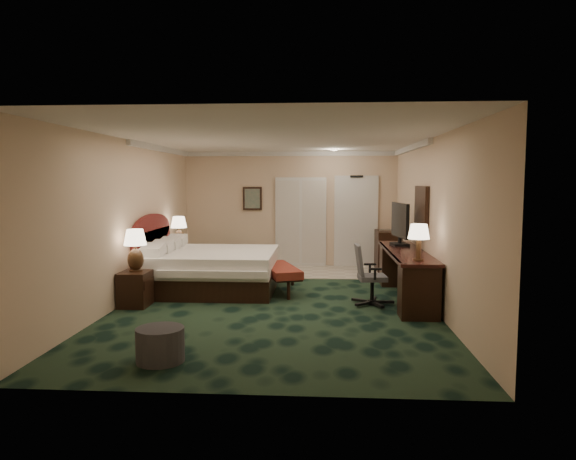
# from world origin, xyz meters

# --- Properties ---
(floor) EXTENTS (5.00, 7.50, 0.00)m
(floor) POSITION_xyz_m (0.00, 0.00, 0.00)
(floor) COLOR black
(floor) RESTS_ON ground
(ceiling) EXTENTS (5.00, 7.50, 0.00)m
(ceiling) POSITION_xyz_m (0.00, 0.00, 2.70)
(ceiling) COLOR silver
(ceiling) RESTS_ON wall_back
(wall_back) EXTENTS (5.00, 0.00, 2.70)m
(wall_back) POSITION_xyz_m (0.00, 3.75, 1.35)
(wall_back) COLOR beige
(wall_back) RESTS_ON ground
(wall_front) EXTENTS (5.00, 0.00, 2.70)m
(wall_front) POSITION_xyz_m (0.00, -3.75, 1.35)
(wall_front) COLOR beige
(wall_front) RESTS_ON ground
(wall_left) EXTENTS (0.00, 7.50, 2.70)m
(wall_left) POSITION_xyz_m (-2.50, 0.00, 1.35)
(wall_left) COLOR beige
(wall_left) RESTS_ON ground
(wall_right) EXTENTS (0.00, 7.50, 2.70)m
(wall_right) POSITION_xyz_m (2.50, 0.00, 1.35)
(wall_right) COLOR beige
(wall_right) RESTS_ON ground
(crown_molding) EXTENTS (5.00, 7.50, 0.10)m
(crown_molding) POSITION_xyz_m (0.00, 0.00, 2.65)
(crown_molding) COLOR silver
(crown_molding) RESTS_ON wall_back
(tile_patch) EXTENTS (3.20, 1.70, 0.01)m
(tile_patch) POSITION_xyz_m (0.90, 2.90, 0.01)
(tile_patch) COLOR #B5AB98
(tile_patch) RESTS_ON ground
(headboard) EXTENTS (0.12, 2.00, 1.40)m
(headboard) POSITION_xyz_m (-2.44, 1.00, 0.70)
(headboard) COLOR #511115
(headboard) RESTS_ON ground
(entry_door) EXTENTS (1.02, 0.06, 2.18)m
(entry_door) POSITION_xyz_m (1.55, 3.72, 1.05)
(entry_door) COLOR silver
(entry_door) RESTS_ON ground
(closet_doors) EXTENTS (1.20, 0.06, 2.10)m
(closet_doors) POSITION_xyz_m (0.25, 3.71, 1.05)
(closet_doors) COLOR beige
(closet_doors) RESTS_ON ground
(wall_art) EXTENTS (0.45, 0.06, 0.55)m
(wall_art) POSITION_xyz_m (-0.90, 3.71, 1.60)
(wall_art) COLOR #44665A
(wall_art) RESTS_ON wall_back
(wall_mirror) EXTENTS (0.05, 0.95, 0.75)m
(wall_mirror) POSITION_xyz_m (2.46, 0.60, 1.55)
(wall_mirror) COLOR white
(wall_mirror) RESTS_ON wall_right
(bed) EXTENTS (2.28, 2.12, 0.72)m
(bed) POSITION_xyz_m (-1.26, 0.91, 0.36)
(bed) COLOR white
(bed) RESTS_ON ground
(nightstand_near) EXTENTS (0.45, 0.51, 0.56)m
(nightstand_near) POSITION_xyz_m (-2.26, -0.44, 0.28)
(nightstand_near) COLOR black
(nightstand_near) RESTS_ON ground
(nightstand_far) EXTENTS (0.51, 0.59, 0.64)m
(nightstand_far) POSITION_xyz_m (-2.22, 2.20, 0.32)
(nightstand_far) COLOR black
(nightstand_far) RESTS_ON ground
(lamp_near) EXTENTS (0.44, 0.44, 0.68)m
(lamp_near) POSITION_xyz_m (-2.25, -0.40, 0.90)
(lamp_near) COLOR #331E10
(lamp_near) RESTS_ON nightstand_near
(lamp_far) EXTENTS (0.39, 0.39, 0.63)m
(lamp_far) POSITION_xyz_m (-2.26, 2.18, 0.96)
(lamp_far) COLOR #331E10
(lamp_far) RESTS_ON nightstand_far
(bed_bench) EXTENTS (0.91, 1.49, 0.48)m
(bed_bench) POSITION_xyz_m (-0.01, 0.78, 0.24)
(bed_bench) COLOR maroon
(bed_bench) RESTS_ON ground
(ottoman) EXTENTS (0.64, 0.64, 0.38)m
(ottoman) POSITION_xyz_m (-1.06, -2.92, 0.19)
(ottoman) COLOR #313131
(ottoman) RESTS_ON ground
(desk) EXTENTS (0.62, 2.89, 0.83)m
(desk) POSITION_xyz_m (2.17, 0.33, 0.42)
(desk) COLOR black
(desk) RESTS_ON ground
(tv) EXTENTS (0.20, 1.01, 0.78)m
(tv) POSITION_xyz_m (2.16, 1.03, 1.23)
(tv) COLOR black
(tv) RESTS_ON desk
(desk_lamp) EXTENTS (0.40, 0.40, 0.56)m
(desk_lamp) POSITION_xyz_m (2.17, -0.75, 1.11)
(desk_lamp) COLOR #331E10
(desk_lamp) RESTS_ON desk
(desk_chair) EXTENTS (0.62, 0.58, 0.99)m
(desk_chair) POSITION_xyz_m (1.56, -0.10, 0.50)
(desk_chair) COLOR #4D4D4D
(desk_chair) RESTS_ON ground
(minibar) EXTENTS (0.47, 0.85, 0.90)m
(minibar) POSITION_xyz_m (2.21, 3.20, 0.45)
(minibar) COLOR black
(minibar) RESTS_ON ground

